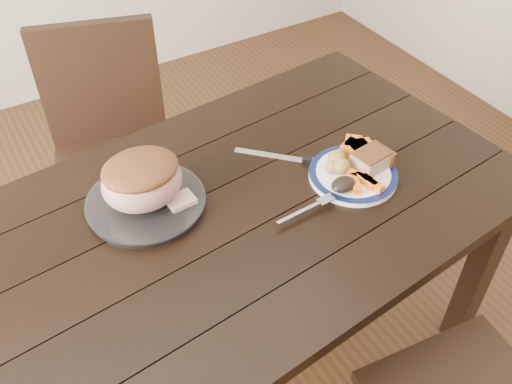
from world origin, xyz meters
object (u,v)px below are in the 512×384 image
dining_table (227,237)px  dinner_plate (353,175)px  chair_far (111,142)px  roast_joint (142,182)px  serving_platter (146,203)px  carving_knife (310,161)px  pork_slice (371,160)px  fork (310,208)px

dining_table → dinner_plate: bearing=-9.3°
chair_far → roast_joint: size_ratio=4.48×
dinner_plate → serving_platter: serving_platter is taller
chair_far → serving_platter: (-0.09, -0.60, 0.23)m
serving_platter → roast_joint: 0.08m
serving_platter → carving_knife: bearing=-9.1°
dining_table → chair_far: chair_far is taller
dinner_plate → pork_slice: size_ratio=2.55×
pork_slice → fork: pork_slice is taller
serving_platter → dinner_plate: bearing=-19.6°
pork_slice → roast_joint: bearing=161.7°
dinner_plate → serving_platter: bearing=160.4°
dining_table → chair_far: (-0.08, 0.73, -0.13)m
dinner_plate → dining_table: bearing=170.7°
carving_knife → chair_far: bearing=164.5°
dinner_plate → serving_platter: (-0.53, 0.19, 0.00)m
pork_slice → dinner_plate: bearing=175.2°
chair_far → carving_knife: (0.38, -0.68, 0.23)m
serving_platter → roast_joint: (0.00, 0.00, 0.08)m
serving_platter → carving_knife: (0.47, -0.08, -0.00)m
fork → chair_far: bearing=104.6°
chair_far → serving_platter: chair_far is taller
chair_far → pork_slice: (0.50, -0.80, 0.27)m
serving_platter → carving_knife: size_ratio=1.25×
chair_far → carving_knife: 0.81m
dining_table → serving_platter: serving_platter is taller
dining_table → chair_far: 0.75m
dining_table → roast_joint: size_ratio=8.08×
dining_table → dinner_plate: 0.39m
dinner_plate → carving_knife: (-0.06, 0.11, -0.00)m
dinner_plate → fork: size_ratio=1.37×
carving_knife → pork_slice: bearing=0.1°
serving_platter → pork_slice: pork_slice is taller
roast_joint → dinner_plate: bearing=-19.6°
chair_far → pork_slice: bearing=139.6°
dinner_plate → pork_slice: (0.05, -0.00, 0.03)m
dinner_plate → chair_far: bearing=119.3°
serving_platter → pork_slice: (0.59, -0.19, 0.03)m
roast_joint → carving_knife: (0.47, -0.08, -0.08)m
dining_table → carving_knife: (0.30, 0.05, 0.10)m
fork → roast_joint: bearing=142.5°
dining_table → carving_knife: carving_knife is taller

